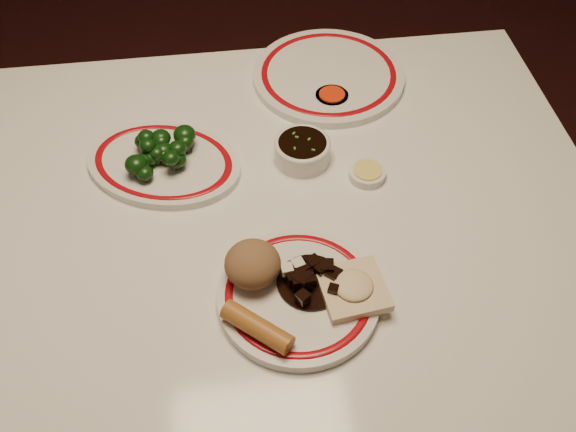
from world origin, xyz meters
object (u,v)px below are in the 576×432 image
(rice_mound, at_px, (253,264))
(soy_bowl, at_px, (302,151))
(broccoli_plate, at_px, (164,163))
(broccoli_pile, at_px, (160,150))
(main_plate, at_px, (299,295))
(dining_table, at_px, (251,247))
(spring_roll, at_px, (257,327))
(fried_wonton, at_px, (353,288))
(stirfry_heap, at_px, (308,277))

(rice_mound, xyz_separation_m, soy_bowl, (0.11, 0.25, -0.03))
(rice_mound, height_order, broccoli_plate, rice_mound)
(broccoli_pile, bearing_deg, rice_mound, -63.33)
(main_plate, height_order, broccoli_pile, broccoli_pile)
(dining_table, distance_m, broccoli_plate, 0.21)
(rice_mound, bearing_deg, dining_table, 88.37)
(spring_roll, relative_size, soy_bowl, 1.11)
(fried_wonton, bearing_deg, main_plate, 173.34)
(main_plate, height_order, spring_roll, spring_roll)
(main_plate, height_order, broccoli_plate, main_plate)
(fried_wonton, height_order, soy_bowl, fried_wonton)
(broccoli_pile, distance_m, soy_bowl, 0.24)
(main_plate, xyz_separation_m, spring_roll, (-0.07, -0.06, 0.02))
(main_plate, xyz_separation_m, soy_bowl, (0.05, 0.29, 0.01))
(fried_wonton, relative_size, broccoli_plate, 0.31)
(main_plate, distance_m, spring_roll, 0.09)
(main_plate, xyz_separation_m, broccoli_plate, (-0.19, 0.30, -0.00))
(stirfry_heap, xyz_separation_m, soy_bowl, (0.03, 0.27, -0.01))
(main_plate, bearing_deg, soy_bowl, 80.69)
(broccoli_plate, bearing_deg, dining_table, -42.50)
(fried_wonton, xyz_separation_m, stirfry_heap, (-0.06, 0.03, 0.00))
(rice_mound, xyz_separation_m, fried_wonton, (0.14, -0.05, -0.02))
(dining_table, bearing_deg, stirfry_heap, -65.06)
(dining_table, bearing_deg, spring_roll, -91.82)
(fried_wonton, relative_size, soy_bowl, 1.07)
(fried_wonton, bearing_deg, stirfry_heap, 157.46)
(dining_table, relative_size, spring_roll, 11.16)
(spring_roll, bearing_deg, dining_table, 39.43)
(main_plate, bearing_deg, spring_roll, -138.81)
(main_plate, bearing_deg, stirfry_heap, 46.18)
(rice_mound, distance_m, soy_bowl, 0.27)
(stirfry_heap, bearing_deg, broccoli_plate, 126.46)
(main_plate, bearing_deg, dining_table, 108.30)
(fried_wonton, distance_m, stirfry_heap, 0.07)
(rice_mound, height_order, broccoli_pile, rice_mound)
(spring_roll, bearing_deg, main_plate, -7.56)
(dining_table, height_order, broccoli_pile, broccoli_pile)
(dining_table, bearing_deg, soy_bowl, 46.43)
(dining_table, bearing_deg, rice_mound, -91.63)
(dining_table, distance_m, main_plate, 0.21)
(spring_roll, distance_m, broccoli_plate, 0.38)
(spring_roll, height_order, soy_bowl, spring_roll)
(main_plate, relative_size, broccoli_pile, 2.00)
(dining_table, bearing_deg, broccoli_plate, 137.50)
(dining_table, distance_m, spring_roll, 0.27)
(broccoli_pile, bearing_deg, spring_roll, -70.24)
(soy_bowl, bearing_deg, broccoli_pile, 176.51)
(main_plate, height_order, rice_mound, rice_mound)
(broccoli_plate, relative_size, soy_bowl, 3.42)
(main_plate, bearing_deg, fried_wonton, -6.66)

